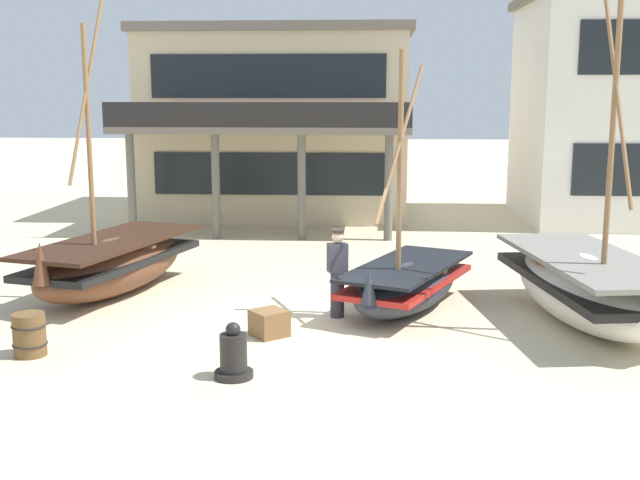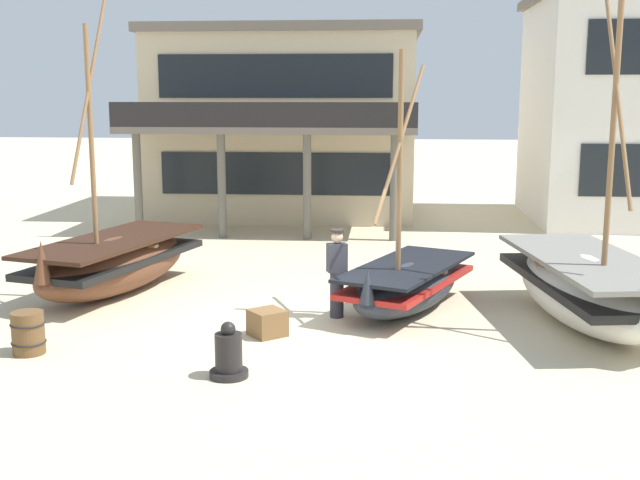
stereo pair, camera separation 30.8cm
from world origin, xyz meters
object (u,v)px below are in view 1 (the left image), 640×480
object	(u,v)px
wooden_barrel	(29,335)
fishing_boat_far_right	(112,263)
fishing_boat_centre_large	(587,286)
fisherman_by_hull	(337,274)
capstan_winch	(234,356)
fishing_boat_near_left	(406,284)
cargo_crate	(269,323)
harbor_building_main	(280,122)

from	to	relation	value
wooden_barrel	fishing_boat_far_right	bearing A→B (deg)	89.76
fishing_boat_centre_large	fisherman_by_hull	world-z (taller)	fishing_boat_centre_large
fishing_boat_centre_large	capstan_winch	xyz separation A→B (m)	(-5.98, -3.24, -0.37)
fishing_boat_near_left	wooden_barrel	xyz separation A→B (m)	(-6.18, -3.21, -0.17)
fishing_boat_far_right	capstan_winch	bearing A→B (deg)	-54.83
wooden_barrel	capstan_winch	bearing A→B (deg)	-12.82
fishing_boat_near_left	cargo_crate	size ratio (longest dim) A/B	9.00
cargo_crate	fishing_boat_near_left	bearing A→B (deg)	37.78
fishing_boat_far_right	harbor_building_main	world-z (taller)	harbor_building_main
fisherman_by_hull	wooden_barrel	xyz separation A→B (m)	(-4.85, -2.58, -0.48)
cargo_crate	harbor_building_main	bearing A→B (deg)	95.79
fisherman_by_hull	capstan_winch	distance (m)	3.68
fishing_boat_centre_large	fishing_boat_far_right	distance (m)	9.56
capstan_winch	harbor_building_main	size ratio (longest dim) A/B	0.09
harbor_building_main	wooden_barrel	bearing A→B (deg)	-97.86
fishing_boat_centre_large	harbor_building_main	bearing A→B (deg)	117.90
fishing_boat_far_right	capstan_winch	xyz separation A→B (m)	(3.44, -4.88, -0.31)
fisherman_by_hull	wooden_barrel	bearing A→B (deg)	-152.03
fishing_boat_centre_large	fisherman_by_hull	xyz separation A→B (m)	(-4.59, 0.12, 0.14)
fishing_boat_far_right	harbor_building_main	xyz separation A→B (m)	(2.20, 11.99, 2.54)
harbor_building_main	fishing_boat_far_right	bearing A→B (deg)	-100.42
fishing_boat_near_left	harbor_building_main	xyz separation A→B (m)	(-3.95, 12.87, 2.67)
harbor_building_main	capstan_winch	bearing A→B (deg)	-85.81
wooden_barrel	fishing_boat_near_left	bearing A→B (deg)	27.46
fisherman_by_hull	cargo_crate	world-z (taller)	fisherman_by_hull
fishing_boat_centre_large	fisherman_by_hull	bearing A→B (deg)	178.48
harbor_building_main	fisherman_by_hull	bearing A→B (deg)	-78.98
fishing_boat_near_left	wooden_barrel	distance (m)	6.96
fishing_boat_centre_large	wooden_barrel	bearing A→B (deg)	-165.42
fisherman_by_hull	harbor_building_main	bearing A→B (deg)	101.02
fishing_boat_far_right	fisherman_by_hull	bearing A→B (deg)	-17.43
cargo_crate	harbor_building_main	distance (m)	15.14
fishing_boat_far_right	cargo_crate	size ratio (longest dim) A/B	11.01
fisherman_by_hull	capstan_winch	xyz separation A→B (m)	(-1.40, -3.36, -0.50)
fishing_boat_near_left	cargo_crate	xyz separation A→B (m)	(-2.45, -1.90, -0.29)
harbor_building_main	fishing_boat_near_left	bearing A→B (deg)	-72.93
fisherman_by_hull	wooden_barrel	size ratio (longest dim) A/B	2.41
fishing_boat_centre_large	harbor_building_main	size ratio (longest dim) A/B	0.70
fisherman_by_hull	harbor_building_main	xyz separation A→B (m)	(-2.63, 13.51, 2.36)
capstan_winch	fishing_boat_near_left	bearing A→B (deg)	55.76
fishing_boat_far_right	harbor_building_main	size ratio (longest dim) A/B	0.66
fishing_boat_centre_large	fishing_boat_near_left	bearing A→B (deg)	166.99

